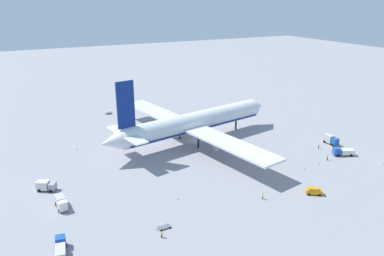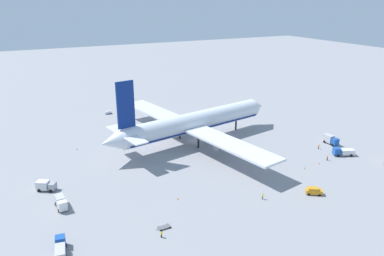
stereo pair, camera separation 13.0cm
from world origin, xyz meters
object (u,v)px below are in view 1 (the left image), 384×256
Objects in this scene: baggage_cart_1 at (164,227)px; traffic_cone_2 at (319,163)px; service_truck_0 at (61,248)px; service_truck_5 at (343,152)px; service_truck_4 at (46,185)px; ground_worker_1 at (319,147)px; traffic_cone_4 at (210,105)px; service_van at (314,191)px; service_truck_2 at (61,202)px; airliner at (192,123)px; service_truck_3 at (331,139)px; baggage_cart_0 at (108,112)px; traffic_cone_0 at (77,149)px; ground_worker_3 at (263,196)px; traffic_cone_3 at (304,168)px; ground_worker_2 at (327,158)px; traffic_cone_1 at (178,199)px; ground_worker_0 at (162,234)px.

baggage_cart_1 is 6.39× the size of traffic_cone_2.
service_truck_5 reaches higher than service_truck_0.
service_truck_4 is 1.59× the size of baggage_cart_1.
ground_worker_1 is 3.07× the size of traffic_cone_4.
service_truck_4 is at bearing 151.58° from service_van.
service_truck_4 is at bearing 102.21° from service_truck_2.
baggage_cart_1 is (-30.09, -45.37, -7.16)m from airliner.
traffic_cone_2 is at bearing 41.40° from service_van.
service_van is at bearing -142.03° from service_truck_3.
baggage_cart_0 is 42.28m from traffic_cone_0.
service_truck_0 is 1.54× the size of service_van.
airliner is at bearing 56.45° from baggage_cart_1.
service_truck_0 is 3.94× the size of ground_worker_3.
traffic_cone_4 is (29.21, 38.64, -7.16)m from airliner.
traffic_cone_3 is at bearing -175.64° from traffic_cone_2.
airliner is 11.18× the size of service_truck_5.
airliner is at bearing 27.04° from service_truck_2.
traffic_cone_3 is 1.00× the size of traffic_cone_4.
traffic_cone_3 is (39.35, -83.93, -0.46)m from baggage_cart_0.
service_truck_3 is 1.66× the size of baggage_cart_0.
baggage_cart_0 is at bearing 100.08° from ground_worker_3.
airliner is 50.41m from service_truck_3.
baggage_cart_0 is 2.07× the size of ground_worker_1.
service_truck_2 reaches higher than ground_worker_2.
ground_worker_2 is at bearing -32.66° from traffic_cone_0.
service_van is 33.85m from ground_worker_1.
service_truck_4 is 93.92m from service_truck_5.
ground_worker_1 reaches higher than traffic_cone_1.
ground_worker_0 is 72.12m from ground_worker_1.
ground_worker_1 is at bearing 43.38° from service_van.
service_truck_0 is 12.75× the size of traffic_cone_1.
service_truck_2 is 3.52× the size of ground_worker_2.
service_truck_5 is at bearing 15.06° from ground_worker_3.
ground_worker_0 is at bearing -173.61° from ground_worker_3.
ground_worker_0 is at bearing -167.67° from traffic_cone_2.
traffic_cone_0 is (-78.93, 45.09, -1.10)m from service_truck_5.
traffic_cone_0 is at bearing 76.43° from service_truck_0.
service_truck_5 reaches higher than service_van.
ground_worker_3 is (-38.50, -19.15, 0.05)m from ground_worker_1.
service_truck_5 is at bearing 28.92° from service_van.
airliner is 52.42m from service_truck_5.
service_truck_0 is at bearing 179.03° from ground_worker_3.
traffic_cone_3 is (73.11, -21.50, -1.23)m from service_truck_4.
traffic_cone_3 is at bearing -147.49° from ground_worker_1.
traffic_cone_0 is at bearing 147.34° from ground_worker_2.
service_van is at bearing -20.92° from service_truck_2.
service_truck_2 reaches higher than ground_worker_1.
ground_worker_3 is (30.01, 3.36, 0.10)m from ground_worker_0.
baggage_cart_1 is 3.54m from ground_worker_0.
service_truck_0 is 57.01m from traffic_cone_0.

